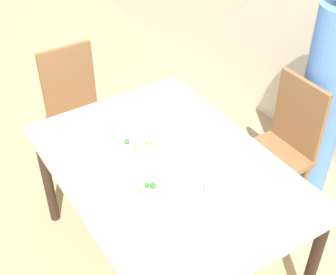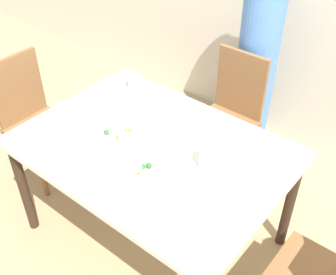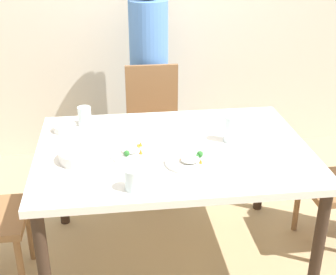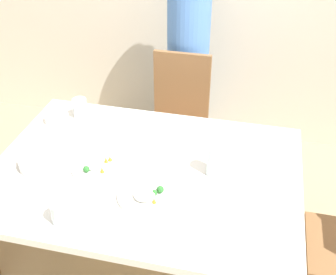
{
  "view_description": "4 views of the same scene",
  "coord_description": "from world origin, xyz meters",
  "px_view_note": "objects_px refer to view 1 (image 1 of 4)",
  "views": [
    {
      "loc": [
        1.53,
        -0.97,
        2.34
      ],
      "look_at": [
        -0.12,
        0.08,
        0.82
      ],
      "focal_mm": 50.0,
      "sensor_mm": 36.0,
      "label": 1
    },
    {
      "loc": [
        1.19,
        -1.33,
        2.22
      ],
      "look_at": [
        0.14,
        -0.03,
        0.89
      ],
      "focal_mm": 45.0,
      "sensor_mm": 36.0,
      "label": 2
    },
    {
      "loc": [
        -0.31,
        -2.23,
        1.85
      ],
      "look_at": [
        -0.02,
        0.1,
        0.76
      ],
      "focal_mm": 50.0,
      "sensor_mm": 36.0,
      "label": 3
    },
    {
      "loc": [
        0.46,
        -1.49,
        2.01
      ],
      "look_at": [
        0.12,
        -0.04,
        0.98
      ],
      "focal_mm": 45.0,
      "sensor_mm": 36.0,
      "label": 4
    }
  ],
  "objects_px": {
    "person_adult": "(324,98)",
    "plate_rice_adult": "(139,145)",
    "chair_adult_spot": "(281,145)",
    "glass_water_tall": "(213,189)",
    "bowl_curry": "(110,120)"
  },
  "relations": [
    {
      "from": "person_adult",
      "to": "plate_rice_adult",
      "type": "xyz_separation_m",
      "value": [
        -0.19,
        -1.22,
        0.02
      ]
    },
    {
      "from": "chair_adult_spot",
      "to": "glass_water_tall",
      "type": "bearing_deg",
      "value": -67.15
    },
    {
      "from": "plate_rice_adult",
      "to": "bowl_curry",
      "type": "bearing_deg",
      "value": -171.92
    },
    {
      "from": "bowl_curry",
      "to": "glass_water_tall",
      "type": "xyz_separation_m",
      "value": [
        0.81,
        0.13,
        0.04
      ]
    },
    {
      "from": "person_adult",
      "to": "plate_rice_adult",
      "type": "distance_m",
      "value": 1.23
    },
    {
      "from": "glass_water_tall",
      "to": "chair_adult_spot",
      "type": "bearing_deg",
      "value": 112.85
    },
    {
      "from": "bowl_curry",
      "to": "plate_rice_adult",
      "type": "height_order",
      "value": "bowl_curry"
    },
    {
      "from": "person_adult",
      "to": "plate_rice_adult",
      "type": "height_order",
      "value": "person_adult"
    },
    {
      "from": "plate_rice_adult",
      "to": "chair_adult_spot",
      "type": "bearing_deg",
      "value": 77.99
    },
    {
      "from": "chair_adult_spot",
      "to": "plate_rice_adult",
      "type": "bearing_deg",
      "value": -102.01
    },
    {
      "from": "chair_adult_spot",
      "to": "plate_rice_adult",
      "type": "xyz_separation_m",
      "value": [
        -0.19,
        -0.91,
        0.27
      ]
    },
    {
      "from": "glass_water_tall",
      "to": "person_adult",
      "type": "bearing_deg",
      "value": 106.99
    },
    {
      "from": "person_adult",
      "to": "plate_rice_adult",
      "type": "bearing_deg",
      "value": -99.01
    },
    {
      "from": "bowl_curry",
      "to": "glass_water_tall",
      "type": "height_order",
      "value": "glass_water_tall"
    },
    {
      "from": "person_adult",
      "to": "bowl_curry",
      "type": "xyz_separation_m",
      "value": [
        -0.46,
        -1.26,
        0.04
      ]
    }
  ]
}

